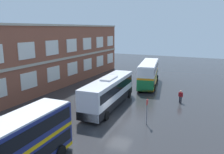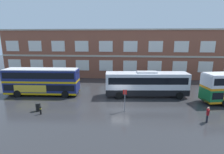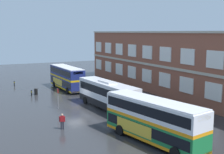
% 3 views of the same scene
% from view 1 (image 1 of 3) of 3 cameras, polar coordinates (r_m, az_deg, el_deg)
% --- Properties ---
extents(ground_plane, '(120.00, 120.00, 0.00)m').
position_cam_1_polar(ground_plane, '(25.14, -2.43, -10.49)').
color(ground_plane, '#2B2B2D').
extents(brick_terminal_building, '(55.63, 8.19, 10.33)m').
position_cam_1_polar(brick_terminal_building, '(34.97, -25.22, 3.38)').
color(brick_terminal_building, brown).
rests_on(brick_terminal_building, ground).
extents(double_decker_middle, '(11.29, 4.56, 4.07)m').
position_cam_1_polar(double_decker_middle, '(39.15, 9.30, 0.97)').
color(double_decker_middle, '#197038').
rests_on(double_decker_middle, ground).
extents(touring_coach, '(12.16, 3.61, 3.80)m').
position_cam_1_polar(touring_coach, '(28.06, -0.75, -3.89)').
color(touring_coach, silver).
rests_on(touring_coach, ground).
extents(waiting_passenger, '(0.35, 0.63, 1.70)m').
position_cam_1_polar(waiting_passenger, '(31.20, 16.99, -4.64)').
color(waiting_passenger, black).
rests_on(waiting_passenger, ground).
extents(bus_stand_flag, '(0.44, 0.10, 2.70)m').
position_cam_1_polar(bus_stand_flag, '(23.36, 8.84, -8.14)').
color(bus_stand_flag, slate).
rests_on(bus_stand_flag, ground).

